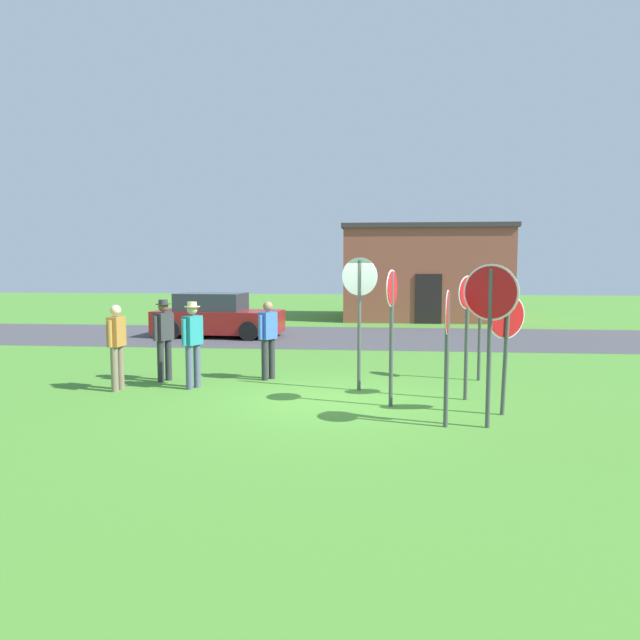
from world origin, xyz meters
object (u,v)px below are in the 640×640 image
(parked_car_on_street, at_px, (217,317))
(stop_sign_leaning_right, at_px, (467,318))
(stop_sign_low_front, at_px, (480,306))
(stop_sign_rear_left, at_px, (392,316))
(person_holding_notes, at_px, (164,335))
(person_with_sunhat, at_px, (117,343))
(person_in_blue, at_px, (268,336))
(stop_sign_center_cluster, at_px, (506,333))
(stop_sign_nearest, at_px, (359,300))
(stop_sign_tallest, at_px, (447,335))
(person_in_dark_shirt, at_px, (193,340))
(stop_sign_rear_right, at_px, (490,315))

(parked_car_on_street, xyz_separation_m, stop_sign_leaning_right, (7.15, -8.97, 0.82))
(stop_sign_low_front, relative_size, stop_sign_rear_left, 1.01)
(person_holding_notes, bearing_deg, person_with_sunhat, -119.80)
(person_in_blue, bearing_deg, stop_sign_low_front, 4.21)
(parked_car_on_street, bearing_deg, stop_sign_center_cluster, -52.89)
(stop_sign_center_cluster, xyz_separation_m, stop_sign_low_front, (0.08, 2.99, 0.24))
(parked_car_on_street, height_order, stop_sign_low_front, stop_sign_low_front)
(stop_sign_nearest, xyz_separation_m, person_holding_notes, (-4.15, 0.52, -0.79))
(parked_car_on_street, distance_m, stop_sign_tallest, 12.74)
(person_in_dark_shirt, bearing_deg, person_in_blue, 39.05)
(stop_sign_low_front, distance_m, person_in_dark_shirt, 6.02)
(person_holding_notes, bearing_deg, stop_sign_rear_left, -20.64)
(stop_sign_nearest, relative_size, person_in_dark_shirt, 1.50)
(stop_sign_tallest, relative_size, stop_sign_leaning_right, 0.92)
(stop_sign_low_front, bearing_deg, stop_sign_tallest, -106.28)
(stop_sign_nearest, distance_m, person_in_blue, 2.34)
(parked_car_on_street, relative_size, person_holding_notes, 2.53)
(stop_sign_leaning_right, bearing_deg, person_holding_notes, 169.33)
(stop_sign_low_front, xyz_separation_m, stop_sign_rear_right, (-0.49, -3.78, 0.12))
(person_in_dark_shirt, relative_size, person_with_sunhat, 1.03)
(person_in_blue, bearing_deg, person_with_sunhat, -152.56)
(person_with_sunhat, relative_size, person_holding_notes, 0.97)
(stop_sign_low_front, height_order, person_holding_notes, stop_sign_low_front)
(person_in_dark_shirt, height_order, person_in_blue, person_in_dark_shirt)
(stop_sign_center_cluster, bearing_deg, parked_car_on_street, 127.11)
(stop_sign_tallest, height_order, person_with_sunhat, stop_sign_tallest)
(stop_sign_nearest, height_order, person_in_blue, stop_sign_nearest)
(stop_sign_rear_left, bearing_deg, stop_sign_center_cluster, -14.18)
(stop_sign_rear_left, bearing_deg, stop_sign_nearest, 115.27)
(stop_sign_center_cluster, bearing_deg, stop_sign_rear_left, 165.82)
(person_holding_notes, bearing_deg, stop_sign_rear_right, -26.20)
(stop_sign_low_front, xyz_separation_m, person_in_dark_shirt, (-5.83, -1.40, -0.61))
(stop_sign_tallest, distance_m, person_in_blue, 4.88)
(stop_sign_rear_left, bearing_deg, stop_sign_leaning_right, 24.82)
(stop_sign_center_cluster, distance_m, stop_sign_rear_left, 1.91)
(person_in_dark_shirt, bearing_deg, parked_car_on_street, 102.46)
(stop_sign_nearest, bearing_deg, stop_sign_rear_left, -64.73)
(stop_sign_center_cluster, bearing_deg, stop_sign_low_front, 88.48)
(person_in_blue, distance_m, person_holding_notes, 2.20)
(stop_sign_rear_right, relative_size, stop_sign_nearest, 0.95)
(stop_sign_center_cluster, xyz_separation_m, stop_sign_nearest, (-2.44, 1.74, 0.42))
(stop_sign_rear_left, xyz_separation_m, person_in_dark_shirt, (-3.91, 1.13, -0.60))
(stop_sign_rear_left, distance_m, person_in_blue, 3.45)
(stop_sign_rear_right, bearing_deg, person_holding_notes, 153.80)
(stop_sign_tallest, height_order, stop_sign_nearest, stop_sign_nearest)
(stop_sign_tallest, distance_m, stop_sign_nearest, 2.93)
(stop_sign_low_front, bearing_deg, person_in_blue, -175.79)
(stop_sign_rear_right, bearing_deg, person_in_dark_shirt, 155.99)
(stop_sign_tallest, distance_m, stop_sign_rear_left, 1.52)
(stop_sign_nearest, height_order, person_in_dark_shirt, stop_sign_nearest)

